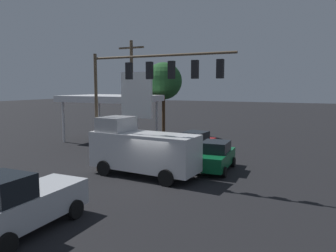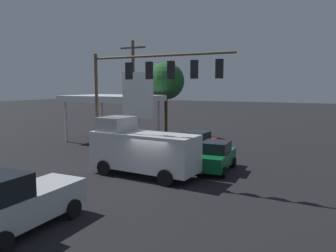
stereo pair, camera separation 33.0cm
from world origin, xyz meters
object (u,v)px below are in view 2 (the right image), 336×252
traffic_signal_assembly (148,80)px  utility_pole (133,93)px  street_tree (166,81)px  price_sign (138,98)px  sedan_far (196,144)px  pickup_parked (18,203)px  sedan_waiting (216,156)px  delivery_truck (141,149)px

traffic_signal_assembly → utility_pole: bearing=-51.3°
utility_pole → street_tree: utility_pole is taller
price_sign → sedan_far: price_sign is taller
price_sign → pickup_parked: (-3.29, 13.72, -3.50)m
sedan_waiting → sedan_far: bearing=-146.3°
sedan_far → sedan_waiting: size_ratio=1.00×
price_sign → sedan_waiting: (-7.02, 1.65, -3.66)m
traffic_signal_assembly → sedan_waiting: traffic_signal_assembly is taller
delivery_truck → pickup_parked: bearing=92.7°
sedan_waiting → traffic_signal_assembly: bearing=-45.3°
sedan_waiting → street_tree: (10.03, -12.21, 5.11)m
pickup_parked → street_tree: size_ratio=0.65×
traffic_signal_assembly → pickup_parked: size_ratio=1.74×
street_tree → delivery_truck: bearing=112.3°
delivery_truck → pickup_parked: size_ratio=1.31×
sedan_waiting → utility_pole: bearing=-115.7°
sedan_waiting → street_tree: street_tree is taller
pickup_parked → price_sign: bearing=-168.4°
delivery_truck → street_tree: street_tree is taller
utility_pole → sedan_far: utility_pole is taller
price_sign → sedan_far: size_ratio=1.46×
utility_pole → delivery_truck: utility_pole is taller
utility_pole → sedan_far: size_ratio=2.06×
sedan_far → pickup_parked: 15.76m
delivery_truck → street_tree: size_ratio=0.85×
sedan_far → street_tree: 12.27m
traffic_signal_assembly → pickup_parked: (0.68, 8.56, -4.74)m
traffic_signal_assembly → pickup_parked: bearing=85.5°
sedan_waiting → street_tree: bearing=-144.8°
delivery_truck → utility_pole: bearing=-50.8°
utility_pole → street_tree: bearing=-80.4°
price_sign → traffic_signal_assembly: bearing=127.6°
street_tree → pickup_parked: bearing=104.5°
traffic_signal_assembly → price_sign: (3.97, -5.16, -1.24)m
sedan_far → pickup_parked: (0.87, 15.73, 0.16)m
traffic_signal_assembly → sedan_waiting: bearing=-131.0°
delivery_truck → sedan_waiting: bearing=-135.6°
price_sign → sedan_waiting: 8.09m
sedan_far → price_sign: bearing=-59.7°
traffic_signal_assembly → sedan_far: size_ratio=2.02×
pickup_parked → sedan_waiting: bearing=160.9°
utility_pole → price_sign: size_ratio=1.41×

